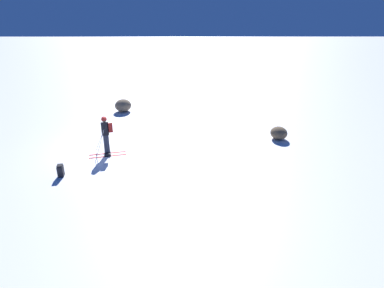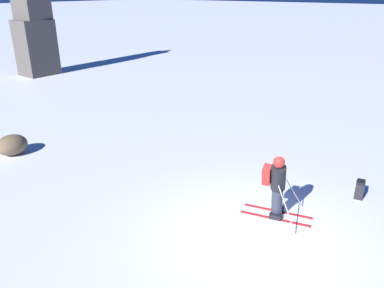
% 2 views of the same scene
% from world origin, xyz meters
% --- Properties ---
extents(ground_plane, '(300.00, 300.00, 0.00)m').
position_xyz_m(ground_plane, '(0.00, 0.00, 0.00)').
color(ground_plane, white).
extents(skier, '(1.38, 1.76, 1.80)m').
position_xyz_m(skier, '(0.80, -0.04, 0.99)').
color(skier, red).
rests_on(skier, ground).
extents(spare_backpack, '(0.34, 0.28, 0.50)m').
position_xyz_m(spare_backpack, '(3.19, -1.35, 0.24)').
color(spare_backpack, black).
rests_on(spare_backpack, ground).
extents(exposed_boulder_0, '(1.32, 1.13, 0.86)m').
position_xyz_m(exposed_boulder_0, '(-6.60, -0.82, 0.43)').
color(exposed_boulder_0, '#7A664C').
rests_on(exposed_boulder_0, ground).
extents(exposed_boulder_1, '(1.03, 0.88, 0.67)m').
position_xyz_m(exposed_boulder_1, '(-1.01, 8.67, 0.33)').
color(exposed_boulder_1, brown).
rests_on(exposed_boulder_1, ground).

